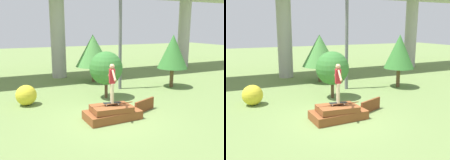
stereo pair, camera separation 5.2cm
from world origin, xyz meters
TOP-DOWN VIEW (x-y plane):
  - ground_plane at (0.00, 0.00)m, footprint 80.00×80.00m
  - scrap_pile at (-0.02, -0.02)m, footprint 2.38×1.33m
  - scrap_plank_loose at (1.77, 0.26)m, footprint 1.31×0.60m
  - skateboard at (-0.04, -0.06)m, footprint 0.77×0.34m
  - skater at (-0.04, -0.06)m, footprint 0.32×1.20m
  - utility_pole at (2.64, 4.64)m, footprint 1.30×0.20m
  - tree_behind_left at (1.85, 7.32)m, footprint 2.47×2.47m
  - tree_behind_right at (5.96, 3.71)m, footprint 1.93×1.93m
  - tree_mid_back at (1.04, 3.11)m, footprint 1.82×1.82m
  - bush_yellow_flowering at (-3.14, 3.55)m, footprint 1.03×1.03m

SIDE VIEW (x-z plane):
  - ground_plane at x=0.00m, z-range 0.00..0.00m
  - scrap_pile at x=-0.02m, z-range -0.06..0.61m
  - scrap_plank_loose at x=1.77m, z-range 0.00..0.57m
  - bush_yellow_flowering at x=-3.14m, z-range 0.00..1.03m
  - skateboard at x=-0.04m, z-range 0.69..0.78m
  - tree_mid_back at x=1.04m, z-range 0.38..2.96m
  - skater at x=-0.04m, z-range 0.88..2.53m
  - tree_behind_left at x=1.85m, z-range 0.56..3.92m
  - tree_behind_right at x=5.96m, z-range 0.61..4.02m
  - utility_pole at x=2.64m, z-range 0.12..6.51m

